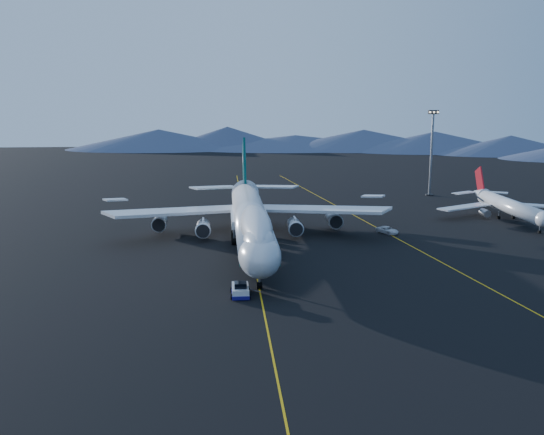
{
  "coord_description": "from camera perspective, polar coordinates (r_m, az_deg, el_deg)",
  "views": [
    {
      "loc": [
        -5.4,
        -115.68,
        29.08
      ],
      "look_at": [
        4.09,
        -0.8,
        6.0
      ],
      "focal_mm": 40.0,
      "sensor_mm": 36.0,
      "label": 1
    }
  ],
  "objects": [
    {
      "name": "boeing_747",
      "position": [
        118.15,
        -2.01,
        -0.04
      ],
      "size": [
        59.62,
        72.43,
        19.37
      ],
      "color": "silver",
      "rests_on": "ground"
    },
    {
      "name": "second_jet",
      "position": [
        156.17,
        21.28,
        1.05
      ],
      "size": [
        34.21,
        38.65,
        11.0
      ],
      "rotation": [
        0.0,
        0.0,
        -0.12
      ],
      "color": "silver",
      "rests_on": "ground"
    },
    {
      "name": "ground",
      "position": [
        119.4,
        -1.99,
        -2.78
      ],
      "size": [
        500.0,
        500.0,
        0.0
      ],
      "primitive_type": "plane",
      "color": "black",
      "rests_on": "ground"
    },
    {
      "name": "service_van",
      "position": [
        133.21,
        10.8,
        -1.17
      ],
      "size": [
        4.84,
        5.77,
        1.47
      ],
      "primitive_type": "imported",
      "rotation": [
        0.0,
        0.0,
        0.55
      ],
      "color": "white",
      "rests_on": "ground"
    },
    {
      "name": "taxiway_line_side",
      "position": [
        133.77,
        10.74,
        -1.43
      ],
      "size": [
        28.08,
        198.09,
        0.01
      ],
      "primitive_type": "cube",
      "rotation": [
        0.0,
        0.0,
        0.14
      ],
      "color": "#E9AF0D",
      "rests_on": "ground"
    },
    {
      "name": "floodlight_mast",
      "position": [
        185.86,
        14.77,
        5.91
      ],
      "size": [
        3.11,
        2.33,
        25.19
      ],
      "rotation": [
        0.0,
        0.0,
        -0.34
      ],
      "color": "black",
      "rests_on": "ground"
    },
    {
      "name": "pushback_tug",
      "position": [
        90.76,
        -2.99,
        -6.91
      ],
      "size": [
        2.98,
        5.15,
        2.24
      ],
      "rotation": [
        0.0,
        0.0,
        -0.0
      ],
      "color": "silver",
      "rests_on": "ground"
    },
    {
      "name": "taxiway_line_main",
      "position": [
        119.4,
        -1.99,
        -2.78
      ],
      "size": [
        0.25,
        220.0,
        0.01
      ],
      "primitive_type": "cube",
      "color": "#E9AF0D",
      "rests_on": "ground"
    }
  ]
}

